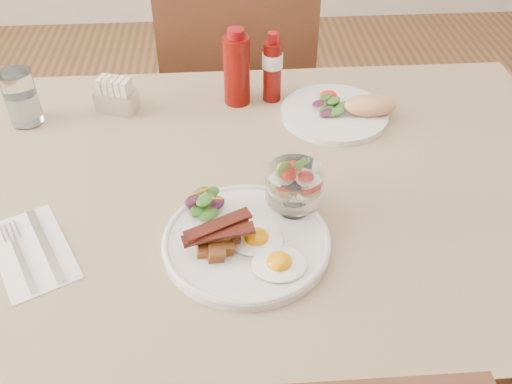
% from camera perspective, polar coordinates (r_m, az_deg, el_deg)
% --- Properties ---
extents(table, '(1.33, 0.88, 0.75)m').
position_cam_1_polar(table, '(1.14, -0.53, -2.44)').
color(table, '#5B311C').
rests_on(table, ground).
extents(chair_far, '(0.42, 0.42, 0.93)m').
position_cam_1_polar(chair_far, '(1.76, -1.86, 8.92)').
color(chair_far, '#5B311C').
rests_on(chair_far, ground).
extents(main_plate, '(0.28, 0.28, 0.02)m').
position_cam_1_polar(main_plate, '(0.95, -0.96, -5.05)').
color(main_plate, white).
rests_on(main_plate, table).
extents(fried_eggs, '(0.15, 0.17, 0.02)m').
position_cam_1_polar(fried_eggs, '(0.92, 1.17, -5.87)').
color(fried_eggs, white).
rests_on(fried_eggs, main_plate).
extents(bacon_potato_pile, '(0.12, 0.08, 0.05)m').
position_cam_1_polar(bacon_potato_pile, '(0.92, -3.81, -4.71)').
color(bacon_potato_pile, brown).
rests_on(bacon_potato_pile, main_plate).
extents(side_salad, '(0.07, 0.07, 0.04)m').
position_cam_1_polar(side_salad, '(0.99, -5.08, -1.19)').
color(side_salad, '#255516').
rests_on(side_salad, main_plate).
extents(fruit_cup, '(0.10, 0.10, 0.10)m').
position_cam_1_polar(fruit_cup, '(0.97, 3.87, 0.72)').
color(fruit_cup, white).
rests_on(fruit_cup, main_plate).
extents(second_plate, '(0.25, 0.24, 0.06)m').
position_cam_1_polar(second_plate, '(1.27, 8.68, 8.06)').
color(second_plate, white).
rests_on(second_plate, table).
extents(ketchup_bottle, '(0.07, 0.07, 0.18)m').
position_cam_1_polar(ketchup_bottle, '(1.28, -1.94, 12.19)').
color(ketchup_bottle, '#5D0905').
rests_on(ketchup_bottle, table).
extents(hot_sauce_bottle, '(0.06, 0.06, 0.16)m').
position_cam_1_polar(hot_sauce_bottle, '(1.30, 1.64, 12.28)').
color(hot_sauce_bottle, '#5D0905').
rests_on(hot_sauce_bottle, table).
extents(sugar_caddy, '(0.10, 0.07, 0.08)m').
position_cam_1_polar(sugar_caddy, '(1.31, -13.80, 9.21)').
color(sugar_caddy, silver).
rests_on(sugar_caddy, table).
extents(water_glass, '(0.07, 0.07, 0.12)m').
position_cam_1_polar(water_glass, '(1.32, -22.33, 8.43)').
color(water_glass, white).
rests_on(water_glass, table).
extents(napkin_cutlery, '(0.19, 0.23, 0.01)m').
position_cam_1_polar(napkin_cutlery, '(1.02, -21.40, -5.48)').
color(napkin_cutlery, white).
rests_on(napkin_cutlery, table).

